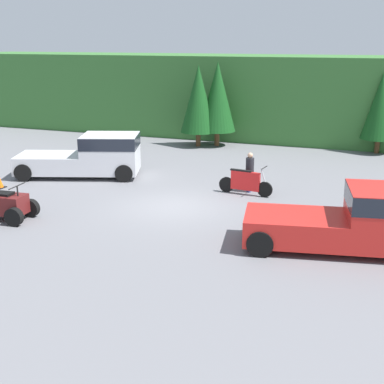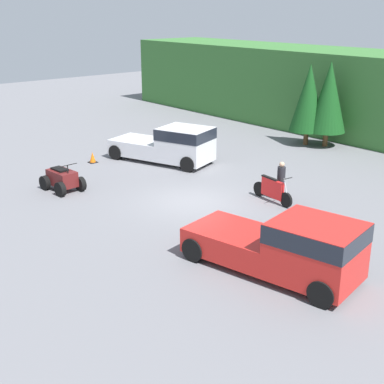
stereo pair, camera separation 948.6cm
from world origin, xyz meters
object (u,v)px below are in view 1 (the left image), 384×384
at_px(quad_atv, 6,206).
at_px(pickup_truck_second, 92,155).
at_px(pickup_truck_red, 360,218).
at_px(rider_person, 250,171).
at_px(dirt_bike, 245,182).

bearing_deg(quad_atv, pickup_truck_second, 88.55).
relative_size(pickup_truck_red, rider_person, 3.49).
height_order(pickup_truck_red, dirt_bike, pickup_truck_red).
relative_size(dirt_bike, quad_atv, 1.14).
relative_size(pickup_truck_red, quad_atv, 2.87).
xyz_separation_m(dirt_bike, quad_atv, (-6.88, -5.92, 0.00)).
distance_m(quad_atv, rider_person, 9.41).
xyz_separation_m(quad_atv, rider_person, (6.93, 6.36, 0.39)).
relative_size(pickup_truck_second, dirt_bike, 2.57).
bearing_deg(dirt_bike, pickup_truck_red, -38.10).
xyz_separation_m(pickup_truck_second, dirt_bike, (7.24, -0.43, -0.50)).
bearing_deg(pickup_truck_red, dirt_bike, 124.72).
bearing_deg(quad_atv, pickup_truck_red, 2.09).
distance_m(pickup_truck_red, pickup_truck_second, 12.88).
xyz_separation_m(pickup_truck_second, quad_atv, (0.36, -6.34, -0.50)).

